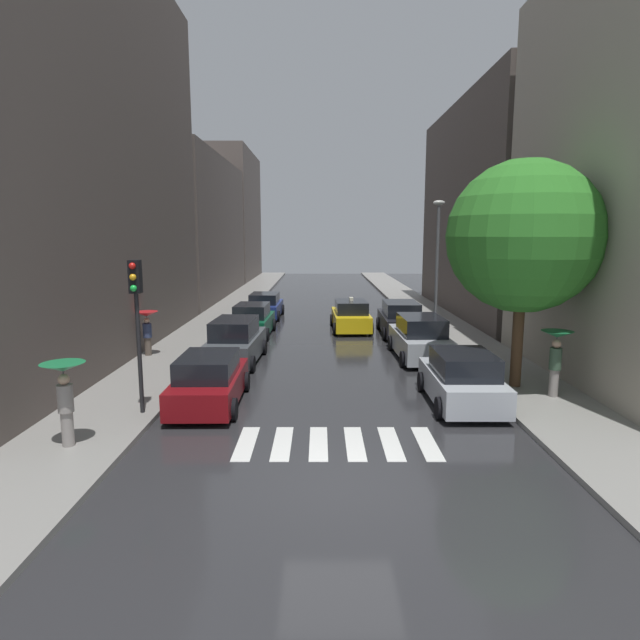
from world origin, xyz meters
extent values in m
cube|color=#27272A|center=(0.00, 24.00, -0.02)|extent=(28.00, 72.00, 0.04)
cube|color=gray|center=(-6.50, 24.00, 0.07)|extent=(3.00, 72.00, 0.15)
cube|color=gray|center=(6.50, 24.00, 0.07)|extent=(3.00, 72.00, 0.15)
cube|color=silver|center=(-2.25, 2.31, 0.01)|extent=(0.45, 2.20, 0.01)
cube|color=silver|center=(-1.35, 2.31, 0.01)|extent=(0.45, 2.20, 0.01)
cube|color=silver|center=(-0.45, 2.31, 0.01)|extent=(0.45, 2.20, 0.01)
cube|color=silver|center=(0.45, 2.31, 0.01)|extent=(0.45, 2.20, 0.01)
cube|color=silver|center=(1.35, 2.31, 0.01)|extent=(0.45, 2.20, 0.01)
cube|color=silver|center=(2.25, 2.31, 0.01)|extent=(0.45, 2.20, 0.01)
cube|color=#564C47|center=(-11.00, 11.61, 8.60)|extent=(6.00, 21.91, 17.21)
cube|color=#564C47|center=(-11.00, 33.14, 5.56)|extent=(6.00, 19.78, 11.12)
cube|color=#564C47|center=(-11.00, 51.57, 7.10)|extent=(6.00, 15.15, 14.21)
cube|color=#564C47|center=(11.00, 24.11, 6.62)|extent=(6.00, 18.81, 13.24)
cube|color=maroon|center=(-3.77, 5.38, 0.56)|extent=(1.86, 4.32, 0.78)
cube|color=black|center=(-3.76, 5.16, 1.27)|extent=(1.62, 2.38, 0.64)
cylinder|color=black|center=(-4.69, 6.79, 0.32)|extent=(0.23, 0.64, 0.64)
cylinder|color=black|center=(-2.88, 6.81, 0.32)|extent=(0.23, 0.64, 0.64)
cylinder|color=black|center=(-4.66, 3.95, 0.32)|extent=(0.23, 0.64, 0.64)
cylinder|color=black|center=(-2.84, 3.97, 0.32)|extent=(0.23, 0.64, 0.64)
cube|color=#474C51|center=(-3.80, 10.76, 0.63)|extent=(1.98, 4.72, 0.91)
cube|color=black|center=(-3.81, 10.52, 1.45)|extent=(1.67, 2.62, 0.74)
cylinder|color=black|center=(-4.62, 12.33, 0.32)|extent=(0.25, 0.65, 0.64)
cylinder|color=black|center=(-2.84, 12.25, 0.32)|extent=(0.25, 0.65, 0.64)
cylinder|color=black|center=(-4.75, 9.26, 0.32)|extent=(0.25, 0.65, 0.64)
cylinder|color=black|center=(-2.98, 9.18, 0.32)|extent=(0.25, 0.65, 0.64)
cube|color=#0C4C2D|center=(-3.86, 16.61, 0.58)|extent=(1.93, 4.29, 0.81)
cube|color=black|center=(-3.86, 16.40, 1.32)|extent=(1.65, 2.38, 0.66)
cylinder|color=black|center=(-4.70, 18.04, 0.32)|extent=(0.24, 0.65, 0.64)
cylinder|color=black|center=(-2.92, 17.98, 0.32)|extent=(0.24, 0.65, 0.64)
cylinder|color=black|center=(-4.79, 15.25, 0.32)|extent=(0.24, 0.65, 0.64)
cylinder|color=black|center=(-3.02, 15.19, 0.32)|extent=(0.24, 0.65, 0.64)
cube|color=navy|center=(-3.83, 22.52, 0.55)|extent=(1.96, 4.30, 0.75)
cube|color=black|center=(-3.83, 22.31, 1.24)|extent=(1.69, 2.38, 0.62)
cylinder|color=black|center=(-4.72, 23.95, 0.32)|extent=(0.23, 0.64, 0.64)
cylinder|color=black|center=(-2.86, 23.90, 0.32)|extent=(0.23, 0.64, 0.64)
cylinder|color=black|center=(-4.79, 21.14, 0.32)|extent=(0.23, 0.64, 0.64)
cylinder|color=black|center=(-2.93, 21.09, 0.32)|extent=(0.23, 0.64, 0.64)
cube|color=#B2B7BF|center=(3.90, 5.43, 0.58)|extent=(1.89, 4.13, 0.81)
cube|color=black|center=(3.90, 5.23, 1.32)|extent=(1.66, 2.28, 0.66)
cylinder|color=black|center=(2.97, 6.80, 0.32)|extent=(0.22, 0.64, 0.64)
cylinder|color=black|center=(4.84, 6.79, 0.32)|extent=(0.22, 0.64, 0.64)
cylinder|color=black|center=(2.96, 4.07, 0.32)|extent=(0.22, 0.64, 0.64)
cylinder|color=black|center=(4.84, 4.07, 0.32)|extent=(0.22, 0.64, 0.64)
cube|color=#B2B7BF|center=(3.75, 11.57, 0.62)|extent=(2.00, 4.70, 0.90)
cube|color=black|center=(3.76, 11.34, 1.44)|extent=(1.72, 2.60, 0.73)
cylinder|color=black|center=(2.77, 13.08, 0.32)|extent=(0.24, 0.65, 0.64)
cylinder|color=black|center=(4.65, 13.13, 0.32)|extent=(0.24, 0.65, 0.64)
cylinder|color=black|center=(2.85, 10.01, 0.32)|extent=(0.24, 0.65, 0.64)
cylinder|color=black|center=(4.73, 10.06, 0.32)|extent=(0.24, 0.65, 0.64)
cube|color=black|center=(3.74, 16.95, 0.60)|extent=(1.94, 4.81, 0.85)
cube|color=black|center=(3.74, 16.71, 1.38)|extent=(1.69, 2.65, 0.70)
cylinder|color=black|center=(2.81, 18.54, 0.32)|extent=(0.23, 0.64, 0.64)
cylinder|color=black|center=(4.71, 18.52, 0.32)|extent=(0.23, 0.64, 0.64)
cylinder|color=black|center=(2.78, 15.37, 0.32)|extent=(0.23, 0.64, 0.64)
cylinder|color=black|center=(4.68, 15.36, 0.32)|extent=(0.23, 0.64, 0.64)
cube|color=yellow|center=(1.25, 18.22, 0.57)|extent=(1.99, 4.47, 0.80)
cube|color=black|center=(1.26, 18.00, 1.30)|extent=(1.70, 2.48, 0.65)
cube|color=#F2EDCC|center=(1.26, 18.00, 1.72)|extent=(0.21, 0.37, 0.18)
cylinder|color=black|center=(0.28, 19.64, 0.32)|extent=(0.24, 0.65, 0.64)
cylinder|color=black|center=(2.13, 19.70, 0.32)|extent=(0.24, 0.65, 0.64)
cylinder|color=black|center=(0.37, 16.73, 0.32)|extent=(0.24, 0.65, 0.64)
cylinder|color=black|center=(2.22, 16.79, 0.32)|extent=(0.24, 0.65, 0.64)
cylinder|color=gray|center=(-6.42, 1.82, 0.57)|extent=(0.28, 0.28, 0.84)
cylinder|color=gray|center=(-6.42, 1.82, 1.32)|extent=(0.36, 0.36, 0.66)
sphere|color=tan|center=(-6.42, 1.82, 1.78)|extent=(0.26, 0.26, 0.26)
cone|color=#19723F|center=(-6.42, 1.82, 2.08)|extent=(1.01, 1.01, 0.20)
cylinder|color=#333338|center=(-6.42, 1.82, 1.70)|extent=(0.02, 0.02, 0.76)
cylinder|color=brown|center=(-7.58, 11.45, 0.52)|extent=(0.28, 0.28, 0.75)
cylinder|color=navy|center=(-7.58, 11.45, 1.20)|extent=(0.36, 0.36, 0.59)
sphere|color=tan|center=(-7.58, 11.45, 1.61)|extent=(0.23, 0.23, 0.23)
cone|color=red|center=(-7.58, 11.45, 1.89)|extent=(0.93, 0.93, 0.20)
cylinder|color=#333338|center=(-7.58, 11.45, 1.54)|extent=(0.02, 0.02, 0.69)
cylinder|color=gray|center=(6.85, 5.74, 0.58)|extent=(0.28, 0.28, 0.86)
cylinder|color=#38513D|center=(6.85, 5.74, 1.35)|extent=(0.36, 0.36, 0.68)
sphere|color=tan|center=(6.85, 5.74, 1.82)|extent=(0.27, 0.27, 0.27)
cone|color=#19723F|center=(6.85, 5.74, 2.12)|extent=(0.96, 0.96, 0.20)
cylinder|color=#333338|center=(6.85, 5.74, 1.73)|extent=(0.02, 0.02, 0.77)
cylinder|color=#513823|center=(6.09, 6.92, 1.57)|extent=(0.36, 0.36, 2.85)
sphere|color=#2F7A27|center=(6.09, 6.92, 5.07)|extent=(4.88, 4.88, 4.88)
cylinder|color=black|center=(-5.45, 4.22, 1.85)|extent=(0.12, 0.12, 3.40)
cube|color=black|center=(-5.45, 4.22, 4.00)|extent=(0.30, 0.30, 0.90)
sphere|color=red|center=(-5.45, 4.04, 4.30)|extent=(0.18, 0.18, 0.18)
sphere|color=#F2A519|center=(-5.45, 4.04, 4.00)|extent=(0.18, 0.18, 0.18)
sphere|color=green|center=(-5.45, 4.04, 3.70)|extent=(0.18, 0.18, 0.18)
cylinder|color=#595B60|center=(5.55, 16.95, 3.35)|extent=(0.16, 0.16, 6.40)
ellipsoid|color=beige|center=(5.55, 16.95, 6.70)|extent=(0.60, 0.28, 0.24)
camera|label=1|loc=(-0.41, -10.26, 5.14)|focal=29.90mm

